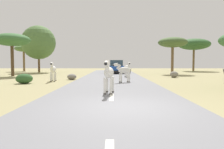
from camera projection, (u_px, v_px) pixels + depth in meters
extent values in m
plane|color=#998E60|center=(124.00, 108.00, 7.05)|extent=(90.00, 90.00, 0.00)
cube|color=slate|center=(111.00, 107.00, 7.05)|extent=(6.00, 64.00, 0.05)
cube|color=silver|center=(112.00, 97.00, 9.04)|extent=(0.16, 2.00, 0.01)
cube|color=silver|center=(112.00, 83.00, 15.03)|extent=(0.16, 2.00, 0.01)
cube|color=silver|center=(112.00, 77.00, 21.02)|extent=(0.16, 2.00, 0.01)
cube|color=silver|center=(113.00, 74.00, 27.01)|extent=(0.16, 2.00, 0.01)
cube|color=silver|center=(113.00, 72.00, 33.00)|extent=(0.16, 2.00, 0.01)
ellipsoid|color=silver|center=(127.00, 68.00, 20.99)|extent=(0.60, 1.12, 0.50)
cylinder|color=silver|center=(127.00, 74.00, 20.66)|extent=(0.12, 0.12, 0.72)
cylinder|color=#28231E|center=(127.00, 77.00, 20.68)|extent=(0.14, 0.14, 0.05)
cylinder|color=silver|center=(129.00, 74.00, 20.71)|extent=(0.12, 0.12, 0.72)
cylinder|color=#28231E|center=(129.00, 77.00, 20.73)|extent=(0.14, 0.14, 0.05)
cylinder|color=silver|center=(125.00, 73.00, 21.35)|extent=(0.12, 0.12, 0.72)
cylinder|color=#28231E|center=(125.00, 77.00, 21.37)|extent=(0.14, 0.14, 0.05)
cylinder|color=silver|center=(128.00, 73.00, 21.39)|extent=(0.12, 0.12, 0.72)
cylinder|color=#28231E|center=(128.00, 77.00, 21.41)|extent=(0.14, 0.14, 0.05)
cylinder|color=silver|center=(129.00, 65.00, 20.48)|extent=(0.25, 0.41, 0.43)
cube|color=black|center=(129.00, 64.00, 20.47)|extent=(0.10, 0.35, 0.29)
ellipsoid|color=silver|center=(129.00, 63.00, 20.22)|extent=(0.27, 0.49, 0.23)
ellipsoid|color=black|center=(130.00, 64.00, 20.04)|extent=(0.16, 0.18, 0.14)
cone|color=silver|center=(128.00, 62.00, 20.32)|extent=(0.10, 0.10, 0.13)
cone|color=silver|center=(130.00, 62.00, 20.34)|extent=(0.10, 0.10, 0.13)
cylinder|color=black|center=(126.00, 68.00, 21.52)|extent=(0.06, 0.15, 0.43)
ellipsoid|color=silver|center=(109.00, 72.00, 10.07)|extent=(0.58, 1.16, 0.53)
cylinder|color=silver|center=(105.00, 86.00, 9.76)|extent=(0.12, 0.12, 0.76)
cylinder|color=#28231E|center=(105.00, 94.00, 9.78)|extent=(0.14, 0.14, 0.05)
cylinder|color=silver|center=(111.00, 86.00, 9.72)|extent=(0.12, 0.12, 0.76)
cylinder|color=#28231E|center=(111.00, 94.00, 9.75)|extent=(0.14, 0.14, 0.05)
cylinder|color=silver|center=(107.00, 84.00, 10.49)|extent=(0.12, 0.12, 0.76)
cylinder|color=#28231E|center=(107.00, 92.00, 10.51)|extent=(0.14, 0.14, 0.05)
cylinder|color=silver|center=(113.00, 84.00, 10.45)|extent=(0.12, 0.12, 0.76)
cylinder|color=#28231E|center=(113.00, 92.00, 10.47)|extent=(0.14, 0.14, 0.05)
cylinder|color=silver|center=(107.00, 67.00, 9.52)|extent=(0.25, 0.42, 0.45)
cube|color=black|center=(107.00, 65.00, 9.52)|extent=(0.08, 0.37, 0.31)
ellipsoid|color=silver|center=(106.00, 63.00, 9.25)|extent=(0.26, 0.51, 0.24)
ellipsoid|color=black|center=(106.00, 64.00, 9.06)|extent=(0.16, 0.19, 0.15)
cone|color=silver|center=(105.00, 61.00, 9.37)|extent=(0.10, 0.10, 0.14)
cone|color=silver|center=(108.00, 61.00, 9.36)|extent=(0.10, 0.10, 0.14)
cylinder|color=black|center=(110.00, 74.00, 10.63)|extent=(0.06, 0.16, 0.45)
cylinder|color=black|center=(224.00, 72.00, 15.21)|extent=(0.15, 0.05, 0.44)
ellipsoid|color=silver|center=(53.00, 69.00, 16.97)|extent=(0.59, 1.16, 0.52)
cylinder|color=silver|center=(51.00, 77.00, 16.63)|extent=(0.12, 0.12, 0.75)
cylinder|color=#28231E|center=(51.00, 81.00, 16.65)|extent=(0.14, 0.14, 0.05)
cylinder|color=silver|center=(54.00, 77.00, 16.67)|extent=(0.12, 0.12, 0.75)
cylinder|color=#28231E|center=(54.00, 81.00, 16.69)|extent=(0.14, 0.14, 0.05)
cylinder|color=silver|center=(52.00, 76.00, 17.34)|extent=(0.12, 0.12, 0.75)
cylinder|color=#28231E|center=(52.00, 80.00, 17.37)|extent=(0.14, 0.14, 0.05)
cylinder|color=silver|center=(56.00, 76.00, 17.38)|extent=(0.12, 0.12, 0.75)
cylinder|color=#28231E|center=(56.00, 80.00, 17.40)|extent=(0.14, 0.14, 0.05)
cylinder|color=silver|center=(52.00, 66.00, 16.43)|extent=(0.25, 0.42, 0.44)
cube|color=black|center=(52.00, 65.00, 16.43)|extent=(0.09, 0.37, 0.31)
ellipsoid|color=silver|center=(52.00, 64.00, 16.16)|extent=(0.27, 0.51, 0.24)
ellipsoid|color=black|center=(51.00, 64.00, 15.97)|extent=(0.16, 0.19, 0.14)
cone|color=silver|center=(51.00, 62.00, 16.27)|extent=(0.10, 0.10, 0.14)
cone|color=silver|center=(53.00, 62.00, 16.29)|extent=(0.10, 0.10, 0.14)
cylinder|color=black|center=(54.00, 70.00, 17.52)|extent=(0.06, 0.16, 0.45)
ellipsoid|color=silver|center=(125.00, 70.00, 15.61)|extent=(1.08, 0.79, 0.47)
cylinder|color=silver|center=(120.00, 78.00, 15.62)|extent=(0.13, 0.13, 0.68)
cylinder|color=#28231E|center=(120.00, 82.00, 15.64)|extent=(0.15, 0.15, 0.05)
cylinder|color=silver|center=(121.00, 78.00, 15.39)|extent=(0.13, 0.13, 0.68)
cylinder|color=#28231E|center=(121.00, 82.00, 15.41)|extent=(0.15, 0.15, 0.05)
cylinder|color=silver|center=(128.00, 77.00, 15.89)|extent=(0.13, 0.13, 0.68)
cylinder|color=#28231E|center=(128.00, 82.00, 15.91)|extent=(0.15, 0.15, 0.05)
cylinder|color=silver|center=(129.00, 78.00, 15.66)|extent=(0.13, 0.13, 0.68)
cylinder|color=#28231E|center=(129.00, 82.00, 15.68)|extent=(0.15, 0.15, 0.05)
cylinder|color=silver|center=(119.00, 67.00, 15.39)|extent=(0.40, 0.32, 0.40)
cube|color=black|center=(119.00, 66.00, 15.39)|extent=(0.32, 0.17, 0.28)
ellipsoid|color=silver|center=(116.00, 65.00, 15.28)|extent=(0.47, 0.35, 0.22)
ellipsoid|color=black|center=(114.00, 65.00, 15.21)|extent=(0.19, 0.18, 0.13)
cone|color=silver|center=(117.00, 63.00, 15.38)|extent=(0.11, 0.11, 0.13)
cone|color=silver|center=(118.00, 63.00, 15.27)|extent=(0.11, 0.11, 0.13)
cylinder|color=black|center=(130.00, 71.00, 15.82)|extent=(0.14, 0.09, 0.41)
cube|color=#1E479E|center=(116.00, 68.00, 34.25)|extent=(2.05, 4.30, 0.80)
cube|color=#334751|center=(116.00, 63.00, 34.41)|extent=(1.77, 2.29, 0.76)
cube|color=black|center=(116.00, 70.00, 32.12)|extent=(1.72, 0.26, 0.24)
cylinder|color=black|center=(110.00, 69.00, 32.98)|extent=(0.26, 0.69, 0.68)
cylinder|color=black|center=(122.00, 69.00, 32.86)|extent=(0.26, 0.69, 0.68)
cylinder|color=black|center=(111.00, 69.00, 35.67)|extent=(0.26, 0.69, 0.68)
cylinder|color=black|center=(122.00, 69.00, 35.55)|extent=(0.26, 0.69, 0.68)
cube|color=#1E479E|center=(116.00, 69.00, 28.33)|extent=(1.93, 4.25, 0.80)
cube|color=#334751|center=(116.00, 63.00, 28.49)|extent=(1.71, 2.25, 0.76)
cube|color=black|center=(117.00, 72.00, 26.20)|extent=(1.71, 0.21, 0.24)
cylinder|color=black|center=(110.00, 71.00, 26.98)|extent=(0.24, 0.69, 0.68)
cylinder|color=black|center=(124.00, 71.00, 27.02)|extent=(0.24, 0.69, 0.68)
cylinder|color=black|center=(109.00, 70.00, 29.67)|extent=(0.24, 0.69, 0.68)
cylinder|color=black|center=(122.00, 70.00, 29.72)|extent=(0.24, 0.69, 0.68)
cylinder|color=#4C3823|center=(12.00, 61.00, 22.90)|extent=(0.33, 0.33, 3.25)
ellipsoid|color=#386633|center=(12.00, 40.00, 22.77)|extent=(3.84, 3.84, 1.34)
cylinder|color=brown|center=(172.00, 61.00, 27.02)|extent=(0.33, 0.33, 3.38)
ellipsoid|color=#425B2D|center=(173.00, 42.00, 26.88)|extent=(3.66, 3.66, 1.28)
cylinder|color=brown|center=(194.00, 60.00, 36.38)|extent=(0.34, 0.34, 3.61)
ellipsoid|color=#2D5628|center=(194.00, 44.00, 36.22)|extent=(5.42, 5.42, 1.90)
cylinder|color=brown|center=(24.00, 62.00, 35.23)|extent=(0.33, 0.33, 3.24)
ellipsoid|color=#4C7038|center=(24.00, 49.00, 35.10)|extent=(2.95, 2.95, 1.03)
cylinder|color=brown|center=(39.00, 64.00, 31.49)|extent=(0.30, 0.30, 2.43)
sphere|color=#4C7038|center=(39.00, 43.00, 31.30)|extent=(4.94, 4.94, 4.94)
ellipsoid|color=#2D5628|center=(24.00, 79.00, 15.12)|extent=(1.17, 1.06, 0.70)
ellipsoid|color=gray|center=(174.00, 74.00, 20.99)|extent=(0.81, 0.83, 0.63)
ellipsoid|color=gray|center=(72.00, 77.00, 18.48)|extent=(0.80, 0.84, 0.51)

